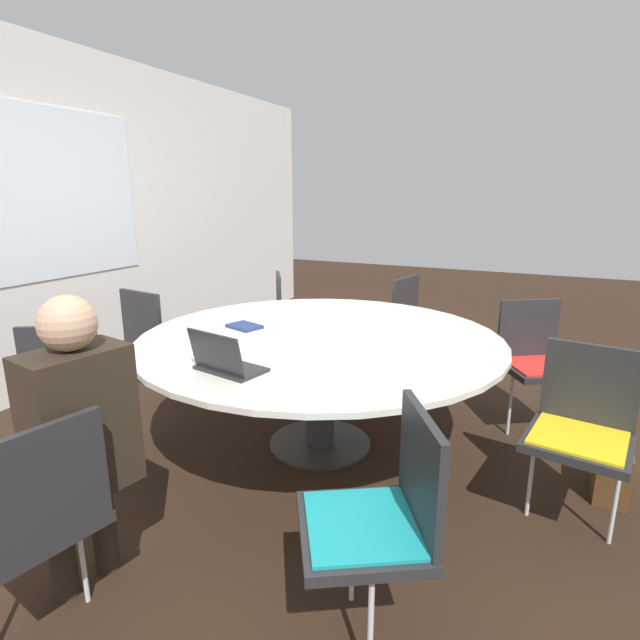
% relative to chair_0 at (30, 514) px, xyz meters
% --- Properties ---
extents(ground_plane, '(16.00, 16.00, 0.00)m').
position_rel_chair_0_xyz_m(ground_plane, '(1.72, -0.26, -0.53)').
color(ground_plane, black).
extents(wall_back, '(8.00, 0.07, 2.70)m').
position_rel_chair_0_xyz_m(wall_back, '(1.72, 2.12, 0.83)').
color(wall_back, silver).
rests_on(wall_back, ground_plane).
extents(conference_table, '(2.18, 2.18, 0.72)m').
position_rel_chair_0_xyz_m(conference_table, '(1.72, -0.26, 0.10)').
color(conference_table, '#333333').
rests_on(conference_table, ground_plane).
extents(chair_0, '(0.51, 0.49, 0.87)m').
position_rel_chair_0_xyz_m(chair_0, '(0.00, 0.00, 0.00)').
color(chair_0, '#262628').
rests_on(chair_0, ground_plane).
extents(chair_1, '(0.59, 0.59, 0.87)m').
position_rel_chair_0_xyz_m(chair_1, '(0.52, -1.06, 0.00)').
color(chair_1, '#262628').
rests_on(chair_1, ground_plane).
extents(chair_2, '(0.49, 0.50, 0.87)m').
position_rel_chair_0_xyz_m(chair_2, '(1.55, -1.69, 0.00)').
color(chair_2, '#262628').
rests_on(chair_2, ground_plane).
extents(chair_3, '(0.59, 0.60, 0.87)m').
position_rel_chair_0_xyz_m(chair_3, '(2.54, -1.45, 0.00)').
color(chair_3, '#262628').
rests_on(chair_3, ground_plane).
extents(chair_4, '(0.52, 0.50, 0.87)m').
position_rel_chair_0_xyz_m(chair_4, '(3.14, -0.50, 0.00)').
color(chair_4, '#262628').
rests_on(chair_4, ground_plane).
extents(chair_5, '(0.60, 0.59, 0.87)m').
position_rel_chair_0_xyz_m(chair_5, '(2.91, 0.57, 0.00)').
color(chair_5, '#262628').
rests_on(chair_5, ground_plane).
extents(chair_6, '(0.48, 0.50, 0.87)m').
position_rel_chair_0_xyz_m(chair_6, '(1.86, 1.18, 0.00)').
color(chair_6, '#262628').
rests_on(chair_6, ground_plane).
extents(chair_7, '(0.59, 0.59, 0.87)m').
position_rel_chair_0_xyz_m(chair_7, '(0.93, 0.95, 0.00)').
color(chair_7, '#262628').
rests_on(chair_7, ground_plane).
extents(person_0, '(0.39, 0.31, 1.22)m').
position_rel_chair_0_xyz_m(person_0, '(0.25, 0.04, 0.19)').
color(person_0, '#2D2319').
rests_on(person_0, ground_plane).
extents(laptop, '(0.28, 0.37, 0.21)m').
position_rel_chair_0_xyz_m(laptop, '(0.96, -0.11, 0.25)').
color(laptop, '#232326').
rests_on(laptop, conference_table).
extents(spiral_notebook, '(0.21, 0.25, 0.02)m').
position_rel_chair_0_xyz_m(spiral_notebook, '(1.68, 0.26, 0.21)').
color(spiral_notebook, navy).
rests_on(spiral_notebook, conference_table).
extents(handbag, '(0.36, 0.16, 0.28)m').
position_rel_chair_0_xyz_m(handbag, '(1.92, -1.88, -0.39)').
color(handbag, '#513319').
rests_on(handbag, ground_plane).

